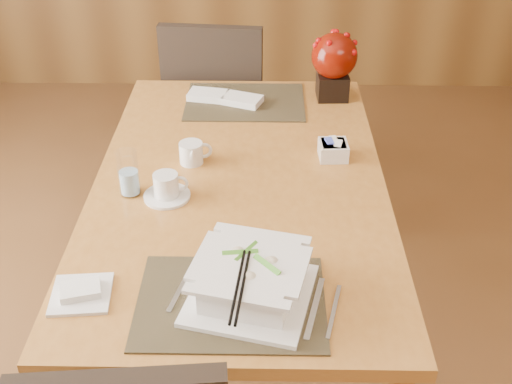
{
  "coord_description": "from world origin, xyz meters",
  "views": [
    {
      "loc": [
        0.08,
        -1.08,
        1.82
      ],
      "look_at": [
        0.05,
        0.35,
        0.87
      ],
      "focal_mm": 45.0,
      "sensor_mm": 36.0,
      "label": 1
    }
  ],
  "objects_px": {
    "soup_setting": "(250,281)",
    "coffee_cup": "(166,188)",
    "dining_table": "(240,205)",
    "bread_plate": "(81,294)",
    "water_glass": "(128,173)",
    "creamer_jug": "(191,153)",
    "berry_decor": "(334,62)",
    "far_chair": "(217,108)",
    "sugar_caddy": "(333,150)"
  },
  "relations": [
    {
      "from": "soup_setting",
      "to": "coffee_cup",
      "type": "height_order",
      "value": "soup_setting"
    },
    {
      "from": "dining_table",
      "to": "bread_plate",
      "type": "bearing_deg",
      "value": -124.38
    },
    {
      "from": "water_glass",
      "to": "creamer_jug",
      "type": "distance_m",
      "value": 0.25
    },
    {
      "from": "water_glass",
      "to": "bread_plate",
      "type": "height_order",
      "value": "water_glass"
    },
    {
      "from": "soup_setting",
      "to": "berry_decor",
      "type": "xyz_separation_m",
      "value": [
        0.29,
        1.14,
        0.09
      ]
    },
    {
      "from": "dining_table",
      "to": "soup_setting",
      "type": "xyz_separation_m",
      "value": [
        0.05,
        -0.54,
        0.15
      ]
    },
    {
      "from": "berry_decor",
      "to": "dining_table",
      "type": "bearing_deg",
      "value": -119.04
    },
    {
      "from": "coffee_cup",
      "to": "berry_decor",
      "type": "bearing_deg",
      "value": 52.15
    },
    {
      "from": "creamer_jug",
      "to": "far_chair",
      "type": "distance_m",
      "value": 0.87
    },
    {
      "from": "coffee_cup",
      "to": "sugar_caddy",
      "type": "xyz_separation_m",
      "value": [
        0.51,
        0.24,
        -0.01
      ]
    },
    {
      "from": "creamer_jug",
      "to": "berry_decor",
      "type": "distance_m",
      "value": 0.71
    },
    {
      "from": "sugar_caddy",
      "to": "berry_decor",
      "type": "distance_m",
      "value": 0.48
    },
    {
      "from": "sugar_caddy",
      "to": "bread_plate",
      "type": "xyz_separation_m",
      "value": [
        -0.66,
        -0.67,
        -0.02
      ]
    },
    {
      "from": "creamer_jug",
      "to": "bread_plate",
      "type": "xyz_separation_m",
      "value": [
        -0.2,
        -0.63,
        -0.03
      ]
    },
    {
      "from": "soup_setting",
      "to": "water_glass",
      "type": "height_order",
      "value": "water_glass"
    },
    {
      "from": "dining_table",
      "to": "far_chair",
      "type": "relative_size",
      "value": 1.57
    },
    {
      "from": "coffee_cup",
      "to": "creamer_jug",
      "type": "relative_size",
      "value": 1.42
    },
    {
      "from": "coffee_cup",
      "to": "water_glass",
      "type": "relative_size",
      "value": 0.97
    },
    {
      "from": "soup_setting",
      "to": "sugar_caddy",
      "type": "distance_m",
      "value": 0.72
    },
    {
      "from": "coffee_cup",
      "to": "sugar_caddy",
      "type": "relative_size",
      "value": 1.53
    },
    {
      "from": "soup_setting",
      "to": "water_glass",
      "type": "xyz_separation_m",
      "value": [
        -0.37,
        0.45,
        0.02
      ]
    },
    {
      "from": "berry_decor",
      "to": "bread_plate",
      "type": "xyz_separation_m",
      "value": [
        -0.7,
        -1.13,
        -0.14
      ]
    },
    {
      "from": "soup_setting",
      "to": "coffee_cup",
      "type": "xyz_separation_m",
      "value": [
        -0.26,
        0.43,
        -0.02
      ]
    },
    {
      "from": "creamer_jug",
      "to": "sugar_caddy",
      "type": "distance_m",
      "value": 0.46
    },
    {
      "from": "coffee_cup",
      "to": "sugar_caddy",
      "type": "height_order",
      "value": "coffee_cup"
    },
    {
      "from": "soup_setting",
      "to": "bread_plate",
      "type": "bearing_deg",
      "value": -166.94
    },
    {
      "from": "creamer_jug",
      "to": "berry_decor",
      "type": "height_order",
      "value": "berry_decor"
    },
    {
      "from": "creamer_jug",
      "to": "berry_decor",
      "type": "relative_size",
      "value": 0.38
    },
    {
      "from": "far_chair",
      "to": "berry_decor",
      "type": "bearing_deg",
      "value": 149.96
    },
    {
      "from": "coffee_cup",
      "to": "water_glass",
      "type": "bearing_deg",
      "value": 170.72
    },
    {
      "from": "soup_setting",
      "to": "creamer_jug",
      "type": "height_order",
      "value": "soup_setting"
    },
    {
      "from": "water_glass",
      "to": "far_chair",
      "type": "height_order",
      "value": "far_chair"
    },
    {
      "from": "coffee_cup",
      "to": "far_chair",
      "type": "xyz_separation_m",
      "value": [
        0.07,
        1.04,
        -0.25
      ]
    },
    {
      "from": "far_chair",
      "to": "creamer_jug",
      "type": "bearing_deg",
      "value": 93.63
    },
    {
      "from": "coffee_cup",
      "to": "soup_setting",
      "type": "bearing_deg",
      "value": -59.19
    },
    {
      "from": "soup_setting",
      "to": "sugar_caddy",
      "type": "relative_size",
      "value": 3.74
    },
    {
      "from": "soup_setting",
      "to": "water_glass",
      "type": "distance_m",
      "value": 0.58
    },
    {
      "from": "dining_table",
      "to": "bread_plate",
      "type": "height_order",
      "value": "bread_plate"
    },
    {
      "from": "sugar_caddy",
      "to": "far_chair",
      "type": "xyz_separation_m",
      "value": [
        -0.44,
        0.79,
        -0.24
      ]
    },
    {
      "from": "soup_setting",
      "to": "dining_table",
      "type": "bearing_deg",
      "value": 108.51
    },
    {
      "from": "far_chair",
      "to": "coffee_cup",
      "type": "bearing_deg",
      "value": 90.98
    },
    {
      "from": "soup_setting",
      "to": "far_chair",
      "type": "relative_size",
      "value": 0.36
    },
    {
      "from": "creamer_jug",
      "to": "sugar_caddy",
      "type": "bearing_deg",
      "value": -8.86
    },
    {
      "from": "berry_decor",
      "to": "far_chair",
      "type": "bearing_deg",
      "value": 144.9
    },
    {
      "from": "soup_setting",
      "to": "berry_decor",
      "type": "relative_size",
      "value": 1.33
    },
    {
      "from": "water_glass",
      "to": "berry_decor",
      "type": "distance_m",
      "value": 0.95
    },
    {
      "from": "bread_plate",
      "to": "sugar_caddy",
      "type": "bearing_deg",
      "value": 45.35
    },
    {
      "from": "soup_setting",
      "to": "berry_decor",
      "type": "height_order",
      "value": "berry_decor"
    },
    {
      "from": "bread_plate",
      "to": "far_chair",
      "type": "distance_m",
      "value": 1.5
    },
    {
      "from": "soup_setting",
      "to": "coffee_cup",
      "type": "distance_m",
      "value": 0.51
    }
  ]
}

